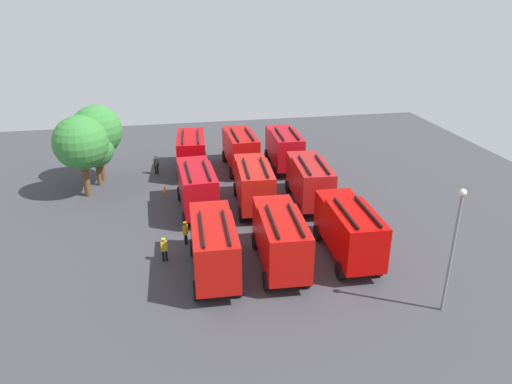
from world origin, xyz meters
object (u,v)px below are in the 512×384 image
(fire_truck_4, at_px, (254,183))
(firefighter_3, at_px, (164,249))
(fire_truck_1, at_px, (309,180))
(firefighter_1, at_px, (156,164))
(fire_truck_6, at_px, (213,244))
(tree_1, at_px, (95,149))
(tree_0, at_px, (81,143))
(fire_truck_2, at_px, (284,147))
(lamppost, at_px, (454,243))
(tree_2, at_px, (97,131))
(traffic_cone_0, at_px, (339,210))
(fire_truck_7, at_px, (197,186))
(fire_truck_5, at_px, (240,148))
(traffic_cone_2, at_px, (165,189))
(fire_truck_8, at_px, (191,150))
(traffic_cone_1, at_px, (225,220))
(fire_truck_0, at_px, (349,228))
(firefighter_0, at_px, (289,216))
(firefighter_4, at_px, (185,232))
(fire_truck_3, at_px, (280,237))
(firefighter_2, at_px, (285,142))

(fire_truck_4, height_order, firefighter_3, fire_truck_4)
(fire_truck_1, height_order, firefighter_1, fire_truck_1)
(fire_truck_6, xyz_separation_m, tree_1, (16.51, 8.48, 1.19))
(tree_0, xyz_separation_m, tree_1, (2.30, -0.70, -1.30))
(fire_truck_2, distance_m, lamppost, 23.66)
(tree_2, height_order, traffic_cone_0, tree_2)
(fire_truck_1, bearing_deg, fire_truck_7, 92.01)
(fire_truck_2, height_order, fire_truck_5, same)
(firefighter_1, bearing_deg, fire_truck_6, 168.58)
(firefighter_1, xyz_separation_m, traffic_cone_2, (-4.52, -0.66, -0.71))
(fire_truck_8, bearing_deg, traffic_cone_1, -168.24)
(fire_truck_0, relative_size, firefighter_0, 4.31)
(fire_truck_6, height_order, firefighter_3, fire_truck_6)
(firefighter_4, bearing_deg, fire_truck_8, 104.25)
(tree_2, xyz_separation_m, traffic_cone_0, (-11.00, -18.78, -4.29))
(fire_truck_3, xyz_separation_m, traffic_cone_0, (6.62, -6.33, -1.81))
(fire_truck_2, distance_m, tree_1, 17.26)
(firefighter_2, bearing_deg, fire_truck_5, -65.49)
(fire_truck_3, xyz_separation_m, traffic_cone_2, (13.61, 6.93, -1.87))
(traffic_cone_1, bearing_deg, fire_truck_3, -158.18)
(fire_truck_3, relative_size, firefighter_0, 4.34)
(fire_truck_1, relative_size, tree_2, 1.07)
(tree_0, bearing_deg, fire_truck_7, -118.90)
(firefighter_2, bearing_deg, lamppost, -12.62)
(fire_truck_0, xyz_separation_m, fire_truck_2, (17.19, -0.04, 0.00))
(fire_truck_3, xyz_separation_m, lamppost, (-5.90, -7.68, 2.00))
(fire_truck_0, distance_m, fire_truck_3, 4.54)
(traffic_cone_2, relative_size, lamppost, 0.08)
(firefighter_2, bearing_deg, traffic_cone_1, -44.05)
(fire_truck_7, height_order, traffic_cone_1, fire_truck_7)
(fire_truck_7, relative_size, traffic_cone_2, 13.06)
(fire_truck_6, bearing_deg, tree_2, 26.64)
(fire_truck_5, bearing_deg, traffic_cone_0, -153.11)
(tree_2, bearing_deg, tree_0, 166.52)
(fire_truck_6, height_order, traffic_cone_1, fire_truck_6)
(fire_truck_7, distance_m, tree_0, 10.46)
(firefighter_1, relative_size, traffic_cone_0, 2.55)
(fire_truck_3, distance_m, lamppost, 9.89)
(lamppost, bearing_deg, firefighter_3, 61.54)
(traffic_cone_1, relative_size, lamppost, 0.10)
(firefighter_0, distance_m, tree_1, 18.44)
(fire_truck_3, bearing_deg, fire_truck_7, 28.61)
(fire_truck_3, distance_m, firefighter_2, 23.60)
(fire_truck_5, xyz_separation_m, traffic_cone_1, (-11.38, 3.02, -1.79))
(firefighter_0, bearing_deg, fire_truck_1, -118.65)
(fire_truck_5, xyz_separation_m, tree_1, (-1.60, 12.99, 1.19))
(fire_truck_5, distance_m, tree_2, 13.08)
(fire_truck_8, distance_m, traffic_cone_2, 5.54)
(firefighter_2, bearing_deg, fire_truck_4, -39.60)
(traffic_cone_1, bearing_deg, fire_truck_7, 34.77)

